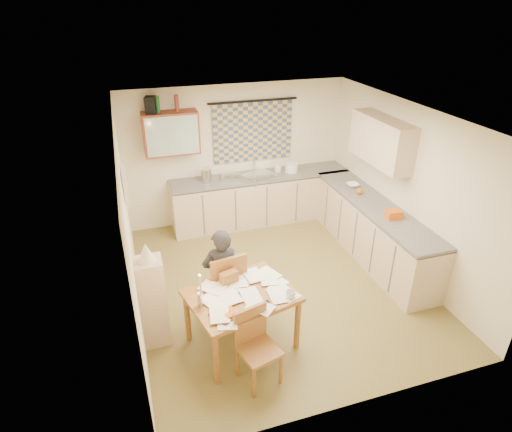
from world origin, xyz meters
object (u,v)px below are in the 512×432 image
object	(u,v)px
chair_far	(225,297)
stove	(416,271)
counter_right	(372,230)
person	(222,276)
counter_back	(262,199)
dining_table	(242,319)
shelf_stand	(153,302)

from	to	relation	value
chair_far	stove	bearing A→B (deg)	163.23
counter_right	person	world-z (taller)	person
counter_back	chair_far	bearing A→B (deg)	-118.24
counter_right	person	size ratio (longest dim) A/B	2.22
dining_table	chair_far	xyz separation A→B (m)	(-0.08, 0.55, -0.06)
chair_far	shelf_stand	bearing A→B (deg)	2.71
counter_right	stove	xyz separation A→B (m)	(0.00, -1.16, -0.03)
counter_back	counter_right	xyz separation A→B (m)	(1.32, -1.67, -0.00)
counter_back	stove	xyz separation A→B (m)	(1.32, -2.83, -0.03)
counter_back	chair_far	xyz separation A→B (m)	(-1.31, -2.44, -0.13)
person	shelf_stand	world-z (taller)	person
stove	shelf_stand	size ratio (longest dim) A/B	0.72
counter_back	dining_table	size ratio (longest dim) A/B	2.40
counter_right	counter_back	bearing A→B (deg)	128.23
counter_back	person	bearing A→B (deg)	-118.63
counter_back	stove	bearing A→B (deg)	-65.02
chair_far	person	size ratio (longest dim) A/B	0.78
counter_back	dining_table	world-z (taller)	counter_back
counter_right	person	distance (m)	2.78
dining_table	chair_far	size ratio (longest dim) A/B	1.33
counter_back	chair_far	size ratio (longest dim) A/B	3.20
counter_back	shelf_stand	size ratio (longest dim) A/B	2.80
counter_back	shelf_stand	bearing A→B (deg)	-130.29
counter_back	shelf_stand	distance (m)	3.44
counter_back	stove	size ratio (longest dim) A/B	3.90
dining_table	shelf_stand	world-z (taller)	shelf_stand
counter_back	person	size ratio (longest dim) A/B	2.48
stove	chair_far	world-z (taller)	chair_far
stove	person	world-z (taller)	person
counter_right	person	xyz separation A→B (m)	(-2.66, -0.78, 0.21)
chair_far	person	world-z (taller)	person
counter_back	counter_right	distance (m)	2.13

